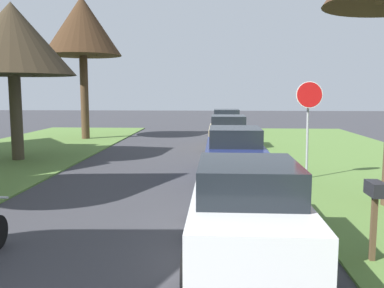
% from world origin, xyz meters
% --- Properties ---
extents(stop_sign_far, '(0.81, 0.23, 2.97)m').
position_xyz_m(stop_sign_far, '(4.45, 12.25, 2.20)').
color(stop_sign_far, '#9EA0A5').
rests_on(stop_sign_far, grass_verge_right).
extents(street_tree_left_mid_b, '(4.71, 4.71, 6.05)m').
position_xyz_m(street_tree_left_mid_b, '(-6.17, 15.29, 4.69)').
color(street_tree_left_mid_b, '#453C2C').
rests_on(street_tree_left_mid_b, grass_verge_left).
extents(street_tree_left_far, '(4.28, 4.28, 7.91)m').
position_xyz_m(street_tree_left_far, '(-5.79, 22.75, 6.28)').
color(street_tree_left_far, '#4B3623').
rests_on(street_tree_left_far, grass_verge_left).
extents(parked_sedan_white, '(1.96, 4.41, 1.57)m').
position_xyz_m(parked_sedan_white, '(2.15, 6.30, 0.72)').
color(parked_sedan_white, white).
rests_on(parked_sedan_white, ground).
extents(parked_sedan_navy, '(1.96, 4.41, 1.57)m').
position_xyz_m(parked_sedan_navy, '(2.25, 12.84, 0.72)').
color(parked_sedan_navy, navy).
rests_on(parked_sedan_navy, ground).
extents(parked_sedan_tan, '(1.96, 4.41, 1.57)m').
position_xyz_m(parked_sedan_tan, '(2.24, 19.69, 0.72)').
color(parked_sedan_tan, tan).
rests_on(parked_sedan_tan, ground).
extents(parked_sedan_silver, '(1.96, 4.41, 1.57)m').
position_xyz_m(parked_sedan_silver, '(2.35, 26.78, 0.72)').
color(parked_sedan_silver, '#BCBCC1').
rests_on(parked_sedan_silver, ground).
extents(curbside_mailbox, '(0.22, 0.44, 1.27)m').
position_xyz_m(curbside_mailbox, '(4.11, 5.89, 1.06)').
color(curbside_mailbox, brown).
rests_on(curbside_mailbox, grass_verge_right).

